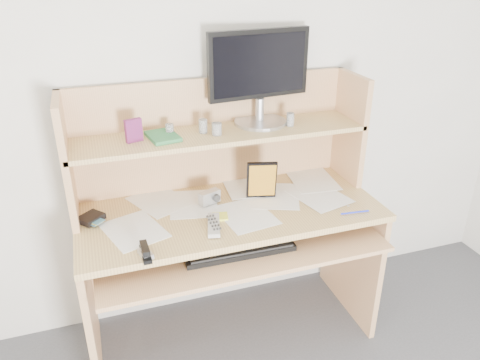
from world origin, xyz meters
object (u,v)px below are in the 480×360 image
object	(u,v)px
tv_remote	(214,225)
monitor	(259,74)
keyboard	(238,246)
game_case	(262,180)
desk	(225,211)

from	to	relation	value
tv_remote	monitor	distance (m)	0.74
keyboard	game_case	size ratio (longest dim) A/B	2.45
tv_remote	game_case	world-z (taller)	game_case
desk	game_case	world-z (taller)	desk
desk	keyboard	distance (m)	0.27
tv_remote	game_case	distance (m)	0.35
desk	keyboard	world-z (taller)	desk
keyboard	desk	bearing A→B (deg)	85.85
desk	keyboard	xyz separation A→B (m)	(-0.02, -0.27, -0.03)
keyboard	tv_remote	size ratio (longest dim) A/B	2.67
desk	monitor	world-z (taller)	monitor
tv_remote	game_case	size ratio (longest dim) A/B	0.92
game_case	monitor	size ratio (longest dim) A/B	0.39
desk	monitor	bearing A→B (deg)	33.25
desk	monitor	xyz separation A→B (m)	(0.22, 0.14, 0.62)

